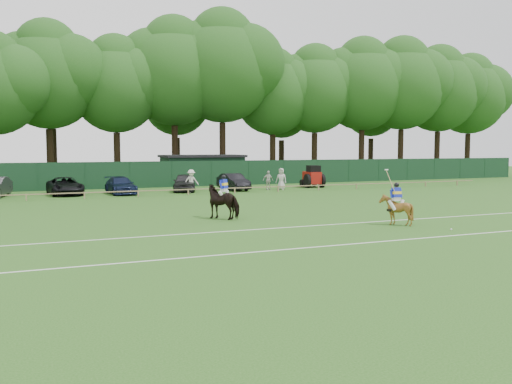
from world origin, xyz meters
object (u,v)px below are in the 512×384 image
spectator_mid (268,180)px  utility_shed (202,169)px  horse_dark (224,202)px  spectator_right (281,179)px  horse_chestnut (396,210)px  suv_black (65,186)px  polo_ball (451,229)px  estate_black (233,182)px  tractor (313,177)px  sedan_navy (121,186)px  spectator_left (191,181)px  hatch_grey (184,182)px

spectator_mid → utility_shed: size_ratio=0.21×
horse_dark → spectator_right: bearing=-163.1°
horse_chestnut → suv_black: size_ratio=0.29×
horse_dark → polo_ball: horse_dark is taller
suv_black → estate_black: bearing=-7.8°
utility_shed → tractor: bearing=-46.3°
sedan_navy → tractor: (18.09, 0.25, 0.30)m
suv_black → estate_black: estate_black is taller
spectator_left → polo_ball: bearing=-75.6°
hatch_grey → spectator_left: bearing=-65.7°
tractor → hatch_grey: bearing=-175.5°
hatch_grey → utility_shed: bearing=80.1°
spectator_left → hatch_grey: bearing=99.8°
horse_chestnut → utility_shed: utility_shed is taller
hatch_grey → spectator_right: (8.50, -1.76, 0.20)m
suv_black → sedan_navy: bearing=-16.3°
suv_black → spectator_right: 18.42m
spectator_right → estate_black: bearing=-159.5°
estate_black → spectator_mid: bearing=-20.4°
spectator_right → polo_ball: (-3.21, -24.63, -0.93)m
utility_shed → suv_black: bearing=-150.3°
horse_dark → spectator_left: spectator_left is taller
estate_black → tractor: tractor is taller
horse_dark → hatch_grey: 18.56m
hatch_grey → estate_black: (4.44, -0.34, -0.04)m
horse_dark → spectator_mid: (10.37, 17.03, -0.05)m
hatch_grey → utility_shed: 9.45m
horse_dark → sedan_navy: 18.00m
spectator_right → spectator_left: bearing=-142.0°
spectator_mid → horse_chestnut: bearing=-97.4°
polo_ball → spectator_right: bearing=82.6°
spectator_left → spectator_right: size_ratio=1.00×
spectator_mid → spectator_left: bearing=-177.5°
horse_chestnut → estate_black: horse_chestnut is taller
suv_black → polo_ball: 30.71m
horse_chestnut → spectator_mid: spectator_mid is taller
horse_dark → horse_chestnut: size_ratio=1.44×
sedan_navy → suv_black: bearing=165.3°
horse_chestnut → sedan_navy: bearing=-59.8°
spectator_right → horse_chestnut: bearing=-61.5°
horse_dark → spectator_mid: horse_dark is taller
horse_chestnut → estate_black: bearing=-82.9°
estate_black → utility_shed: size_ratio=0.54×
horse_dark → sedan_navy: horse_dark is taller
horse_chestnut → horse_dark: bearing=-30.5°
horse_dark → suv_black: 19.88m
estate_black → spectator_right: size_ratio=2.30×
horse_dark → polo_ball: 11.57m
horse_chestnut → spectator_left: bearing=-72.2°
horse_dark → spectator_mid: 19.93m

